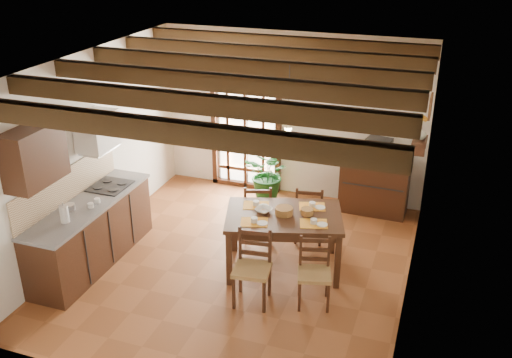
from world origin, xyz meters
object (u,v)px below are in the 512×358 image
at_px(chair_near_right, 314,284).
at_px(pendant_lamp, 288,122).
at_px(potted_plant, 269,176).
at_px(kitchen_counter, 91,232).
at_px(chair_near_left, 252,281).
at_px(chair_far_left, 258,221).
at_px(sideboard, 374,186).
at_px(dining_table, 284,221).
at_px(chair_far_right, 309,223).
at_px(crt_tv, 378,149).

xyz_separation_m(chair_near_right, pendant_lamp, (-0.59, 0.74, 1.80)).
height_order(potted_plant, pendant_lamp, pendant_lamp).
height_order(kitchen_counter, chair_near_left, kitchen_counter).
relative_size(chair_far_left, sideboard, 0.86).
distance_m(dining_table, potted_plant, 1.85).
height_order(chair_near_left, chair_far_left, chair_near_left).
bearing_deg(potted_plant, pendant_lamp, -64.56).
distance_m(chair_far_right, potted_plant, 1.25).
distance_m(dining_table, chair_far_left, 0.97).
height_order(dining_table, sideboard, sideboard).
distance_m(chair_far_left, chair_far_right, 0.76).
bearing_deg(crt_tv, pendant_lamp, -103.57).
xyz_separation_m(chair_near_right, chair_far_left, (-1.18, 1.29, 0.01)).
bearing_deg(pendant_lamp, chair_near_left, -98.49).
distance_m(crt_tv, pendant_lamp, 2.41).
bearing_deg(potted_plant, sideboard, 14.33).
height_order(chair_near_right, chair_far_right, chair_far_right).
bearing_deg(dining_table, chair_far_left, 115.99).
bearing_deg(chair_near_left, sideboard, 63.26).
bearing_deg(chair_near_left, potted_plant, 96.26).
relative_size(chair_near_left, potted_plant, 0.44).
relative_size(chair_near_left, pendant_lamp, 1.13).
distance_m(dining_table, chair_near_right, 0.98).
relative_size(chair_near_left, crt_tv, 2.19).
distance_m(chair_far_right, pendant_lamp, 1.95).
xyz_separation_m(kitchen_counter, potted_plant, (1.79, 2.40, 0.10)).
bearing_deg(dining_table, chair_near_right, -63.98).
height_order(chair_far_left, potted_plant, potted_plant).
distance_m(kitchen_counter, chair_near_right, 3.14).
relative_size(crt_tv, pendant_lamp, 0.52).
relative_size(chair_near_left, chair_far_left, 1.04).
relative_size(dining_table, chair_far_right, 1.92).
height_order(chair_far_right, sideboard, sideboard).
xyz_separation_m(chair_far_right, sideboard, (0.76, 1.25, 0.17)).
bearing_deg(chair_far_right, dining_table, 71.17).
relative_size(chair_far_left, pendant_lamp, 1.09).
height_order(kitchen_counter, chair_near_right, kitchen_counter).
xyz_separation_m(dining_table, chair_near_left, (-0.14, -0.86, -0.42)).
relative_size(chair_near_right, sideboard, 0.82).
xyz_separation_m(kitchen_counter, pendant_lamp, (2.55, 0.82, 1.60)).
bearing_deg(dining_table, sideboard, 50.30).
bearing_deg(sideboard, pendant_lamp, -112.75).
bearing_deg(chair_far_left, pendant_lamp, 118.59).
bearing_deg(crt_tv, kitchen_counter, -129.99).
xyz_separation_m(dining_table, chair_far_right, (0.14, 0.86, -0.44)).
bearing_deg(chair_far_right, chair_near_right, 97.16).
relative_size(kitchen_counter, sideboard, 2.10).
bearing_deg(chair_far_right, chair_near_left, 71.18).
bearing_deg(potted_plant, dining_table, -65.89).
height_order(chair_far_right, pendant_lamp, pendant_lamp).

